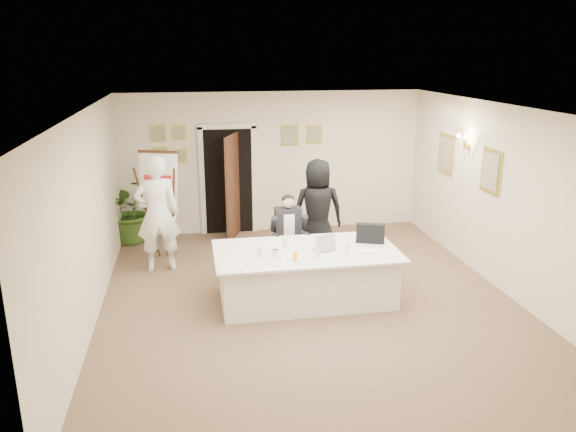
% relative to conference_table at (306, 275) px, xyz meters
% --- Properties ---
extents(floor, '(7.00, 7.00, 0.00)m').
position_rel_conference_table_xyz_m(floor, '(0.04, -0.01, -0.39)').
color(floor, brown).
rests_on(floor, ground).
extents(ceiling, '(6.00, 7.00, 0.02)m').
position_rel_conference_table_xyz_m(ceiling, '(0.04, -0.01, 2.41)').
color(ceiling, white).
rests_on(ceiling, wall_back).
extents(wall_back, '(6.00, 0.10, 2.80)m').
position_rel_conference_table_xyz_m(wall_back, '(0.04, 3.49, 1.01)').
color(wall_back, '#EBE7C7').
rests_on(wall_back, floor).
extents(wall_front, '(6.00, 0.10, 2.80)m').
position_rel_conference_table_xyz_m(wall_front, '(0.04, -3.51, 1.01)').
color(wall_front, '#EBE7C7').
rests_on(wall_front, floor).
extents(wall_left, '(0.10, 7.00, 2.80)m').
position_rel_conference_table_xyz_m(wall_left, '(-2.96, -0.01, 1.01)').
color(wall_left, '#EBE7C7').
rests_on(wall_left, floor).
extents(wall_right, '(0.10, 7.00, 2.80)m').
position_rel_conference_table_xyz_m(wall_right, '(3.04, -0.01, 1.01)').
color(wall_right, '#EBE7C7').
rests_on(wall_right, floor).
extents(doorway, '(1.14, 0.86, 2.20)m').
position_rel_conference_table_xyz_m(doorway, '(-0.84, 3.31, 0.65)').
color(doorway, black).
rests_on(doorway, floor).
extents(pictures_back_wall, '(3.40, 0.06, 0.80)m').
position_rel_conference_table_xyz_m(pictures_back_wall, '(-0.76, 3.46, 1.46)').
color(pictures_back_wall, gold).
rests_on(pictures_back_wall, wall_back).
extents(pictures_right_wall, '(0.06, 2.20, 0.80)m').
position_rel_conference_table_xyz_m(pictures_right_wall, '(3.01, 1.19, 1.36)').
color(pictures_right_wall, gold).
rests_on(pictures_right_wall, wall_right).
extents(wall_sconce, '(0.20, 0.30, 0.24)m').
position_rel_conference_table_xyz_m(wall_sconce, '(2.94, 1.19, 1.71)').
color(wall_sconce, gold).
rests_on(wall_sconce, wall_right).
extents(conference_table, '(2.66, 1.42, 0.78)m').
position_rel_conference_table_xyz_m(conference_table, '(0.00, 0.00, 0.00)').
color(conference_table, silver).
rests_on(conference_table, floor).
extents(seated_man, '(0.63, 0.66, 1.35)m').
position_rel_conference_table_xyz_m(seated_man, '(-0.07, 1.08, 0.28)').
color(seated_man, black).
rests_on(seated_man, floor).
extents(flip_chart, '(0.69, 0.51, 1.90)m').
position_rel_conference_table_xyz_m(flip_chart, '(-2.11, 2.14, 0.49)').
color(flip_chart, '#351E11').
rests_on(flip_chart, floor).
extents(standing_man, '(0.74, 0.51, 1.96)m').
position_rel_conference_table_xyz_m(standing_man, '(-2.16, 1.59, 0.59)').
color(standing_man, white).
rests_on(standing_man, floor).
extents(standing_woman, '(0.91, 0.62, 1.80)m').
position_rel_conference_table_xyz_m(standing_woman, '(0.54, 1.60, 0.51)').
color(standing_woman, black).
rests_on(standing_woman, floor).
extents(potted_palm, '(1.46, 1.40, 1.27)m').
position_rel_conference_table_xyz_m(potted_palm, '(-2.76, 3.19, 0.24)').
color(potted_palm, '#31561C').
rests_on(potted_palm, floor).
extents(laptop, '(0.39, 0.41, 0.28)m').
position_rel_conference_table_xyz_m(laptop, '(0.27, -0.00, 0.52)').
color(laptop, '#B7BABC').
rests_on(laptop, conference_table).
extents(laptop_bag, '(0.44, 0.25, 0.30)m').
position_rel_conference_table_xyz_m(laptop_bag, '(1.02, 0.15, 0.53)').
color(laptop_bag, black).
rests_on(laptop_bag, conference_table).
extents(paper_stack, '(0.31, 0.24, 0.03)m').
position_rel_conference_table_xyz_m(paper_stack, '(0.82, -0.20, 0.40)').
color(paper_stack, white).
rests_on(paper_stack, conference_table).
extents(plate_left, '(0.27, 0.27, 0.01)m').
position_rel_conference_table_xyz_m(plate_left, '(-0.87, -0.36, 0.39)').
color(plate_left, white).
rests_on(plate_left, conference_table).
extents(plate_mid, '(0.26, 0.26, 0.01)m').
position_rel_conference_table_xyz_m(plate_mid, '(-0.53, -0.45, 0.39)').
color(plate_mid, white).
rests_on(plate_mid, conference_table).
extents(plate_near, '(0.30, 0.30, 0.01)m').
position_rel_conference_table_xyz_m(plate_near, '(-0.12, -0.44, 0.39)').
color(plate_near, white).
rests_on(plate_near, conference_table).
extents(glass_a, '(0.09, 0.09, 0.14)m').
position_rel_conference_table_xyz_m(glass_a, '(-0.69, -0.12, 0.45)').
color(glass_a, silver).
rests_on(glass_a, conference_table).
extents(glass_b, '(0.06, 0.06, 0.14)m').
position_rel_conference_table_xyz_m(glass_b, '(0.08, -0.39, 0.45)').
color(glass_b, silver).
rests_on(glass_b, conference_table).
extents(glass_c, '(0.07, 0.07, 0.14)m').
position_rel_conference_table_xyz_m(glass_c, '(0.53, -0.25, 0.45)').
color(glass_c, silver).
rests_on(glass_c, conference_table).
extents(glass_d, '(0.07, 0.07, 0.14)m').
position_rel_conference_table_xyz_m(glass_d, '(-0.28, 0.15, 0.45)').
color(glass_d, silver).
rests_on(glass_d, conference_table).
extents(oj_glass, '(0.08, 0.08, 0.13)m').
position_rel_conference_table_xyz_m(oj_glass, '(-0.23, -0.38, 0.45)').
color(oj_glass, '#F5A814').
rests_on(oj_glass, conference_table).
extents(steel_jug, '(0.11, 0.11, 0.11)m').
position_rel_conference_table_xyz_m(steel_jug, '(-0.48, -0.20, 0.44)').
color(steel_jug, silver).
rests_on(steel_jug, conference_table).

